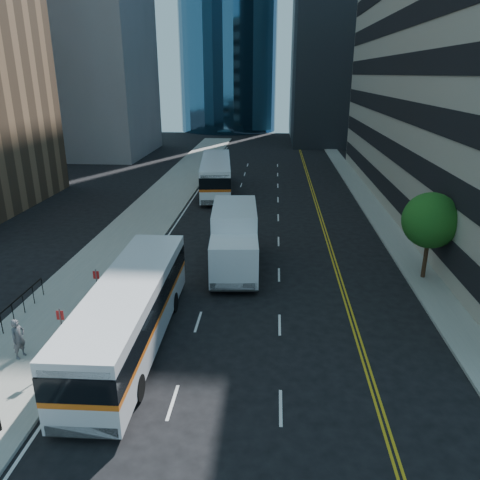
{
  "coord_description": "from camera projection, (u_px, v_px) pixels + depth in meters",
  "views": [
    {
      "loc": [
        0.04,
        -18.1,
        11.5
      ],
      "look_at": [
        -1.74,
        6.27,
        2.8
      ],
      "focal_mm": 35.0,
      "sensor_mm": 36.0,
      "label": 1
    }
  ],
  "objects": [
    {
      "name": "bus_front",
      "position": [
        131.0,
        311.0,
        20.43
      ],
      "size": [
        2.84,
        12.23,
        3.14
      ],
      "rotation": [
        0.0,
        0.0,
        0.02
      ],
      "color": "silver",
      "rests_on": "ground"
    },
    {
      "name": "ground",
      "position": [
        269.0,
        347.0,
        20.86
      ],
      "size": [
        160.0,
        160.0,
        0.0
      ],
      "primitive_type": "plane",
      "color": "black",
      "rests_on": "ground"
    },
    {
      "name": "pedestrian",
      "position": [
        18.0,
        339.0,
        19.59
      ],
      "size": [
        0.61,
        0.75,
        1.76
      ],
      "primitive_type": "imported",
      "rotation": [
        0.0,
        0.0,
        1.23
      ],
      "color": "#525459",
      "rests_on": "sidewalk_west"
    },
    {
      "name": "sidewalk_east",
      "position": [
        369.0,
        203.0,
        43.71
      ],
      "size": [
        2.0,
        90.0,
        0.15
      ],
      "primitive_type": "cube",
      "color": "gray",
      "rests_on": "ground"
    },
    {
      "name": "sidewalk_west",
      "position": [
        164.0,
        199.0,
        45.05
      ],
      "size": [
        5.0,
        90.0,
        0.15
      ],
      "primitive_type": "cube",
      "color": "gray",
      "rests_on": "ground"
    },
    {
      "name": "street_tree",
      "position": [
        431.0,
        221.0,
        26.54
      ],
      "size": [
        3.2,
        3.2,
        5.1
      ],
      "color": "#332114",
      "rests_on": "sidewalk_east"
    },
    {
      "name": "bus_rear",
      "position": [
        216.0,
        174.0,
        47.61
      ],
      "size": [
        4.24,
        13.27,
        3.36
      ],
      "rotation": [
        0.0,
        0.0,
        0.11
      ],
      "color": "white",
      "rests_on": "ground"
    },
    {
      "name": "box_truck",
      "position": [
        234.0,
        239.0,
        28.61
      ],
      "size": [
        3.26,
        8.02,
        3.76
      ],
      "rotation": [
        0.0,
        0.0,
        0.07
      ],
      "color": "silver",
      "rests_on": "ground"
    },
    {
      "name": "midrise_west",
      "position": [
        78.0,
        29.0,
        65.78
      ],
      "size": [
        18.0,
        18.0,
        35.0
      ],
      "primitive_type": "cube",
      "color": "gray",
      "rests_on": "ground"
    }
  ]
}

